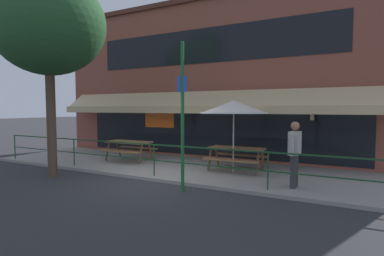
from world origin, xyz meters
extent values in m
plane|color=#2D2D30|center=(0.00, 0.00, 0.00)|extent=(120.00, 120.00, 0.00)
cube|color=gray|center=(0.00, 2.00, 0.05)|extent=(15.00, 4.00, 0.10)
cube|color=brown|center=(0.00, 4.25, 3.26)|extent=(15.00, 0.50, 6.51)
cube|color=black|center=(0.00, 3.99, 4.69)|extent=(10.50, 0.02, 1.40)
cube|color=black|center=(0.00, 3.99, 1.35)|extent=(12.00, 0.02, 2.30)
cube|color=orange|center=(-2.25, 3.97, 1.65)|extent=(1.50, 0.02, 0.70)
cube|color=tan|center=(0.00, 3.45, 2.50)|extent=(13.80, 0.92, 0.70)
cube|color=tan|center=(0.00, 2.94, 2.10)|extent=(13.80, 0.08, 0.28)
cube|color=black|center=(4.12, 3.86, 2.03)|extent=(0.04, 0.28, 0.04)
cube|color=black|center=(4.12, 3.72, 1.85)|extent=(0.18, 0.18, 0.28)
cube|color=beige|center=(4.12, 3.72, 1.85)|extent=(0.13, 0.19, 0.20)
cylinder|color=#194723|center=(-6.90, 0.30, 0.57)|extent=(0.04, 0.04, 0.95)
cylinder|color=#194723|center=(-3.45, 0.30, 0.57)|extent=(0.04, 0.04, 0.95)
cylinder|color=#194723|center=(0.00, 0.30, 0.57)|extent=(0.04, 0.04, 0.95)
cylinder|color=#194723|center=(3.45, 0.30, 0.57)|extent=(0.04, 0.04, 0.95)
cube|color=#194723|center=(0.00, 0.30, 1.05)|extent=(13.80, 0.04, 0.04)
cube|color=#194723|center=(0.00, 0.30, 0.57)|extent=(13.80, 0.03, 0.03)
cube|color=brown|center=(-2.39, 2.03, 0.84)|extent=(1.80, 0.80, 0.05)
cube|color=brown|center=(-2.39, 1.45, 0.54)|extent=(1.80, 0.26, 0.04)
cube|color=brown|center=(-2.39, 2.61, 0.54)|extent=(1.80, 0.26, 0.04)
cylinder|color=brown|center=(-1.59, 1.71, 0.47)|extent=(0.07, 0.30, 0.73)
cylinder|color=brown|center=(-1.59, 2.35, 0.47)|extent=(0.07, 0.30, 0.73)
cylinder|color=brown|center=(-3.19, 1.71, 0.47)|extent=(0.07, 0.30, 0.73)
cylinder|color=brown|center=(-3.19, 2.35, 0.47)|extent=(0.07, 0.30, 0.73)
cube|color=brown|center=(1.98, 2.13, 0.84)|extent=(1.80, 0.80, 0.05)
cube|color=brown|center=(1.98, 1.55, 0.54)|extent=(1.80, 0.26, 0.04)
cube|color=brown|center=(1.98, 2.71, 0.54)|extent=(1.80, 0.26, 0.04)
cylinder|color=brown|center=(2.78, 1.81, 0.47)|extent=(0.07, 0.30, 0.73)
cylinder|color=brown|center=(2.78, 2.45, 0.47)|extent=(0.07, 0.30, 0.73)
cylinder|color=brown|center=(1.18, 1.81, 0.47)|extent=(0.07, 0.30, 0.73)
cylinder|color=brown|center=(1.18, 2.45, 0.47)|extent=(0.07, 0.30, 0.73)
cylinder|color=#B7B2A8|center=(1.98, 1.86, 1.25)|extent=(0.04, 0.04, 2.30)
cone|color=silver|center=(1.98, 1.86, 2.20)|extent=(2.10, 2.10, 0.40)
cylinder|color=white|center=(1.98, 1.86, 2.01)|extent=(2.14, 2.14, 0.04)
sphere|color=#B7B2A8|center=(1.98, 1.86, 2.44)|extent=(0.07, 0.07, 0.07)
cylinder|color=#333338|center=(4.01, 0.92, 0.53)|extent=(0.15, 0.15, 0.86)
cylinder|color=#333338|center=(3.99, 0.72, 0.53)|extent=(0.15, 0.15, 0.86)
cube|color=#B2ADA3|center=(4.00, 0.82, 1.26)|extent=(0.28, 0.42, 0.60)
cylinder|color=#B2ADA3|center=(4.03, 1.08, 1.23)|extent=(0.10, 0.10, 0.54)
cylinder|color=#B2ADA3|center=(3.97, 0.56, 1.23)|extent=(0.10, 0.10, 0.54)
sphere|color=#9E7051|center=(4.00, 0.82, 1.70)|extent=(0.22, 0.22, 0.22)
cylinder|color=gray|center=(-3.45, -0.60, 0.57)|extent=(0.04, 0.04, 1.15)
cylinder|color=#4C4C51|center=(-3.45, -0.60, 1.25)|extent=(0.15, 0.15, 0.20)
sphere|color=#4C4C51|center=(-3.45, -0.60, 1.35)|extent=(0.14, 0.14, 0.14)
cube|color=silver|center=(-3.45, -0.68, 1.26)|extent=(0.08, 0.01, 0.13)
cylinder|color=#1E6033|center=(1.42, -0.45, 1.92)|extent=(0.09, 0.09, 3.84)
cube|color=blue|center=(1.42, -0.47, 2.77)|extent=(0.28, 0.02, 0.40)
cylinder|color=brown|center=(-3.04, -0.90, 1.76)|extent=(0.28, 0.28, 3.53)
ellipsoid|color=#235128|center=(-3.04, -0.90, 4.70)|extent=(3.60, 3.24, 3.06)
camera|label=1|loc=(5.18, -7.15, 2.14)|focal=28.00mm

